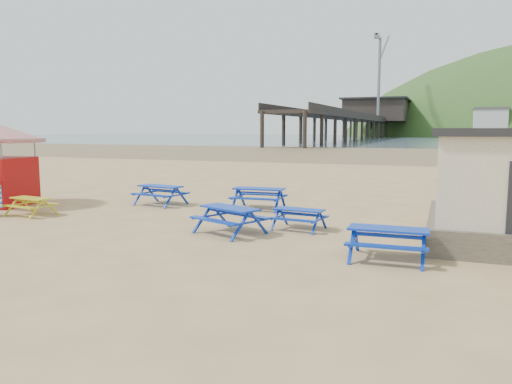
% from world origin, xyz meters
% --- Properties ---
extents(ground, '(400.00, 400.00, 0.00)m').
position_xyz_m(ground, '(0.00, 0.00, 0.00)').
color(ground, tan).
rests_on(ground, ground).
extents(wet_sand, '(400.00, 400.00, 0.00)m').
position_xyz_m(wet_sand, '(0.00, 55.00, 0.00)').
color(wet_sand, olive).
rests_on(wet_sand, ground).
extents(sea, '(400.00, 400.00, 0.00)m').
position_xyz_m(sea, '(0.00, 170.00, 0.01)').
color(sea, '#4C5F6D').
rests_on(sea, ground).
extents(picnic_table_blue_a, '(2.14, 1.84, 0.80)m').
position_xyz_m(picnic_table_blue_a, '(-3.81, 3.56, 0.40)').
color(picnic_table_blue_a, '#0E13A1').
rests_on(picnic_table_blue_a, ground).
extents(picnic_table_blue_b, '(2.07, 1.71, 0.83)m').
position_xyz_m(picnic_table_blue_b, '(0.40, 3.94, 0.42)').
color(picnic_table_blue_b, '#0E13A1').
rests_on(picnic_table_blue_b, ground).
extents(picnic_table_blue_c, '(1.69, 1.43, 0.65)m').
position_xyz_m(picnic_table_blue_c, '(2.97, 0.62, 0.33)').
color(picnic_table_blue_c, '#0E13A1').
rests_on(picnic_table_blue_c, ground).
extents(picnic_table_blue_d, '(2.38, 2.18, 0.81)m').
position_xyz_m(picnic_table_blue_d, '(1.20, -0.71, 0.40)').
color(picnic_table_blue_d, '#0E13A1').
rests_on(picnic_table_blue_d, ground).
extents(picnic_table_blue_f, '(1.90, 1.54, 0.78)m').
position_xyz_m(picnic_table_blue_f, '(5.97, -2.18, 0.39)').
color(picnic_table_blue_f, '#0E13A1').
rests_on(picnic_table_blue_f, ground).
extents(picnic_table_yellow, '(1.71, 1.45, 0.65)m').
position_xyz_m(picnic_table_yellow, '(-6.88, -0.34, 0.33)').
color(picnic_table_yellow, gold).
rests_on(picnic_table_yellow, ground).
extents(pier, '(24.00, 220.00, 39.29)m').
position_xyz_m(pier, '(-17.99, 178.23, 5.46)').
color(pier, black).
rests_on(pier, ground).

